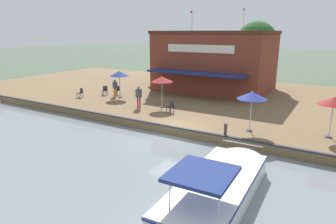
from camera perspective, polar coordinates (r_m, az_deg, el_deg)
ground_plane at (r=19.26m, az=0.91°, el=-4.78°), size 220.00×220.00×0.00m
quay_deck at (r=28.89m, az=11.79°, el=2.29°), size 22.00×56.00×0.60m
quay_edge_fender at (r=19.14m, az=1.06°, el=-2.86°), size 0.20×50.40×0.10m
waterfront_restaurant at (r=31.72m, az=8.94°, el=9.61°), size 9.66×11.23×8.11m
patio_umbrella_back_row at (r=18.65m, az=15.71°, el=3.03°), size 1.77×1.77×2.50m
patio_umbrella_mid_patio_right at (r=27.85m, az=-9.27°, el=7.21°), size 1.79×1.79×2.49m
patio_umbrella_far_corner at (r=23.80m, az=-1.16°, el=6.23°), size 1.75×1.75×2.54m
patio_umbrella_mid_patio_left at (r=19.21m, az=29.08°, el=1.84°), size 1.76×1.76×2.44m
cafe_chair_under_first_umbrella at (r=29.05m, az=-16.35°, el=3.63°), size 0.53×0.53×0.85m
cafe_chair_beside_entrance at (r=22.62m, az=0.55°, el=1.10°), size 0.57×0.57×0.85m
cafe_chair_far_corner_seat at (r=29.53m, az=-9.61°, el=4.21°), size 0.49×0.49×0.85m
cafe_chair_back_row_seat at (r=29.63m, az=-11.94°, el=4.13°), size 0.58×0.58×0.85m
person_at_quay_edge at (r=24.05m, az=-5.62°, el=3.49°), size 0.51×0.51×1.80m
person_near_entrance at (r=28.65m, az=-10.06°, el=4.93°), size 0.46×0.46×1.61m
motorboat_far_downstream at (r=12.79m, az=10.30°, el=-12.91°), size 7.95×2.69×1.94m
mooring_post at (r=17.93m, az=10.89°, el=-3.28°), size 0.22×0.22×0.74m
tree_behind_restaurant at (r=36.86m, az=-0.41°, el=12.24°), size 3.72×3.55×5.99m
tree_upstream_bank at (r=35.14m, az=16.08°, el=12.55°), size 4.68×4.46×7.09m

